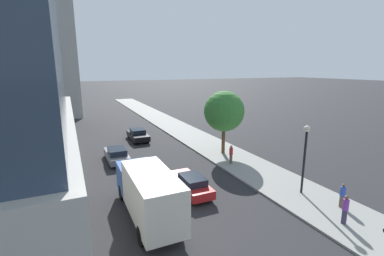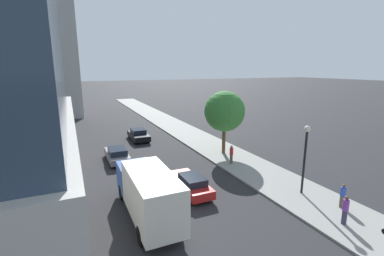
{
  "view_description": "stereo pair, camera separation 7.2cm",
  "coord_description": "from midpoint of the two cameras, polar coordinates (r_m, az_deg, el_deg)",
  "views": [
    {
      "loc": [
        -5.92,
        0.68,
        8.99
      ],
      "look_at": [
        1.3,
        16.43,
        5.12
      ],
      "focal_mm": 25.34,
      "sensor_mm": 36.0,
      "label": 1
    },
    {
      "loc": [
        -5.86,
        0.65,
        8.99
      ],
      "look_at": [
        1.3,
        16.43,
        5.12
      ],
      "focal_mm": 25.34,
      "sensor_mm": 36.0,
      "label": 2
    }
  ],
  "objects": [
    {
      "name": "pedestrian_purple_shirt",
      "position": [
        18.43,
        29.44,
        -14.68
      ],
      "size": [
        0.34,
        0.34,
        1.74
      ],
      "color": "#38334C",
      "rests_on": "sidewalk"
    },
    {
      "name": "pedestrian_blue_shirt",
      "position": [
        20.36,
        29.0,
        -12.29
      ],
      "size": [
        0.34,
        0.34,
        1.61
      ],
      "color": "brown",
      "rests_on": "sidewalk"
    },
    {
      "name": "construction_building",
      "position": [
        60.0,
        -31.46,
        19.44
      ],
      "size": [
        21.61,
        14.63,
        43.21
      ],
      "color": "#B2AFA8",
      "rests_on": "ground"
    },
    {
      "name": "street_lamp",
      "position": [
        20.5,
        22.64,
        -4.02
      ],
      "size": [
        0.44,
        0.44,
        4.97
      ],
      "color": "black",
      "rests_on": "sidewalk"
    },
    {
      "name": "car_red",
      "position": [
        20.24,
        -0.42,
        -11.56
      ],
      "size": [
        1.72,
        4.8,
        1.4
      ],
      "color": "red",
      "rests_on": "ground"
    },
    {
      "name": "pedestrian_red_shirt",
      "position": [
        25.79,
        8.14,
        -5.48
      ],
      "size": [
        0.34,
        0.34,
        1.75
      ],
      "color": "brown",
      "rests_on": "sidewalk"
    },
    {
      "name": "car_black",
      "position": [
        34.85,
        -11.38,
        -1.4
      ],
      "size": [
        1.93,
        4.76,
        1.45
      ],
      "color": "black",
      "rests_on": "ground"
    },
    {
      "name": "car_gray",
      "position": [
        27.52,
        -15.64,
        -5.38
      ],
      "size": [
        1.85,
        4.72,
        1.42
      ],
      "color": "slate",
      "rests_on": "ground"
    },
    {
      "name": "box_truck",
      "position": [
        16.74,
        -9.41,
        -12.96
      ],
      "size": [
        2.32,
        7.99,
        3.26
      ],
      "color": "#1E4799",
      "rests_on": "ground"
    },
    {
      "name": "street_tree",
      "position": [
        28.0,
        6.69,
        3.48
      ],
      "size": [
        4.17,
        4.17,
        6.55
      ],
      "color": "brown",
      "rests_on": "sidewalk"
    },
    {
      "name": "sidewalk",
      "position": [
        25.79,
        11.68,
        -7.91
      ],
      "size": [
        4.93,
        120.0,
        0.15
      ],
      "primitive_type": "cube",
      "color": "gray",
      "rests_on": "ground"
    }
  ]
}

